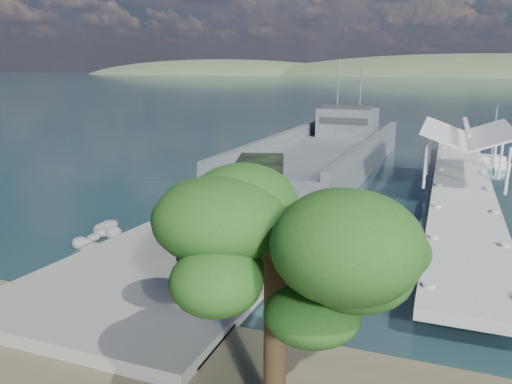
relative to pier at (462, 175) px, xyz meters
name	(u,v)px	position (x,y,z in m)	size (l,w,h in m)	color
ground	(191,259)	(-13.00, -18.77, -1.60)	(1400.00, 1400.00, 0.00)	#173337
boat_ramp	(181,262)	(-13.00, -19.77, -1.35)	(10.00, 18.00, 0.50)	gray
shoreline_rocks	(97,241)	(-19.20, -18.27, -1.60)	(3.20, 5.60, 0.90)	#5E5E5B
distant_headlands	(490,76)	(37.00, 541.23, -1.60)	(1000.00, 240.00, 48.00)	#425837
pier	(462,175)	(0.00, 0.00, 0.00)	(6.40, 44.00, 6.10)	#A1A098
landing_craft	(322,160)	(-12.22, 5.97, -0.70)	(10.44, 37.42, 11.03)	#434A4F
military_truck	(258,201)	(-10.55, -15.63, 0.90)	(4.93, 9.05, 4.03)	black
soldier	(177,232)	(-13.79, -18.69, -0.25)	(0.62, 0.41, 1.70)	black
sailboat_near	(490,162)	(2.97, 14.00, -1.30)	(2.41, 4.88, 5.72)	silver
sailboat_far	(492,162)	(3.11, 14.05, -1.27)	(3.11, 5.33, 6.24)	silver
overhang_tree	(263,239)	(-5.51, -28.75, 3.74)	(7.33, 6.75, 6.66)	#382B16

